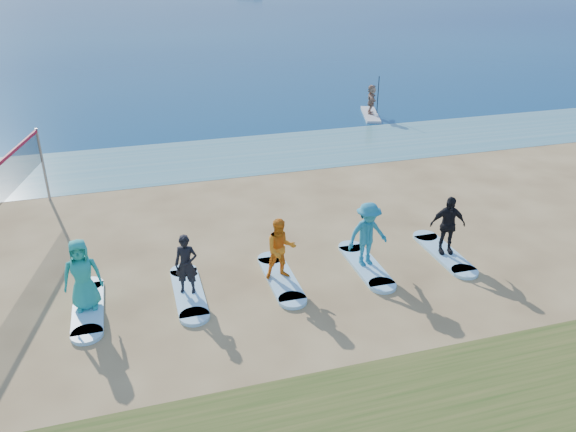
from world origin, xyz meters
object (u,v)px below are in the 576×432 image
object	(u,v)px
student_0	(82,275)
student_1	(186,264)
student_2	(281,249)
student_4	(448,225)
surfboard_1	(189,293)
surfboard_2	(281,278)
surfboard_3	(366,265)
paddleboard	(370,114)
paddleboarder	(371,99)
surfboard_4	(444,253)
student_3	(368,234)
surfboard_0	(88,308)

from	to	relation	value
student_0	student_1	size ratio (longest dim) A/B	1.15
student_2	student_4	xyz separation A→B (m)	(4.72, 0.00, 0.02)
surfboard_1	surfboard_2	xyz separation A→B (m)	(2.36, 0.00, 0.00)
surfboard_2	student_4	distance (m)	4.80
surfboard_3	paddleboard	bearing A→B (deg)	65.52
student_0	surfboard_2	xyz separation A→B (m)	(4.72, 0.00, -0.92)
surfboard_3	paddleboarder	bearing A→B (deg)	65.52
paddleboarder	surfboard_4	bearing A→B (deg)	-172.85
surfboard_4	student_3	bearing A→B (deg)	180.00
student_0	student_4	xyz separation A→B (m)	(9.44, 0.00, -0.04)
paddleboard	surfboard_4	size ratio (longest dim) A/B	1.36
surfboard_1	student_1	xyz separation A→B (m)	(0.00, 0.00, 0.81)
surfboard_4	paddleboarder	bearing A→B (deg)	73.92
student_1	surfboard_4	size ratio (longest dim) A/B	0.69
surfboard_4	student_4	world-z (taller)	student_4
student_2	student_3	size ratio (longest dim) A/B	0.92
surfboard_0	student_2	distance (m)	4.80
surfboard_2	student_2	xyz separation A→B (m)	(0.00, 0.00, 0.86)
student_3	student_0	bearing A→B (deg)	172.74
student_0	surfboard_1	distance (m)	2.53
student_0	surfboard_1	size ratio (longest dim) A/B	0.80
paddleboarder	student_4	xyz separation A→B (m)	(-4.08, -14.14, 0.07)
surfboard_2	surfboard_4	bearing A→B (deg)	0.00
paddleboard	paddleboarder	xyz separation A→B (m)	(0.00, 0.00, 0.79)
paddleboarder	student_2	bearing A→B (deg)	171.34
student_2	student_4	bearing A→B (deg)	2.38
student_0	surfboard_4	bearing A→B (deg)	-1.44
student_0	surfboard_4	distance (m)	9.49
paddleboarder	student_0	distance (m)	19.57
surfboard_0	student_3	size ratio (longest dim) A/B	1.24
paddleboarder	student_0	world-z (taller)	student_0
paddleboarder	surfboard_0	bearing A→B (deg)	159.52
paddleboarder	surfboard_1	size ratio (longest dim) A/B	0.67
student_1	student_4	xyz separation A→B (m)	(7.08, 0.00, 0.07)
surfboard_1	paddleboarder	bearing A→B (deg)	51.72
surfboard_2	student_2	world-z (taller)	student_2
surfboard_0	paddleboard	bearing A→B (deg)	46.29
surfboard_0	student_0	bearing A→B (deg)	0.00
surfboard_1	surfboard_4	bearing A→B (deg)	0.00
surfboard_0	surfboard_2	bearing A→B (deg)	0.00
surfboard_1	student_3	xyz separation A→B (m)	(4.72, 0.00, 0.93)
surfboard_0	student_4	size ratio (longest dim) A/B	1.32
student_2	student_3	bearing A→B (deg)	2.38
paddleboarder	student_1	world-z (taller)	student_1
paddleboarder	student_0	xyz separation A→B (m)	(-13.52, -14.14, 0.11)
paddleboarder	student_1	bearing A→B (deg)	164.96
surfboard_3	student_3	xyz separation A→B (m)	(0.00, 0.00, 0.93)
student_0	student_3	xyz separation A→B (m)	(7.08, 0.00, 0.01)
paddleboard	surfboard_0	size ratio (longest dim) A/B	1.36
surfboard_2	student_4	size ratio (longest dim) A/B	1.32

